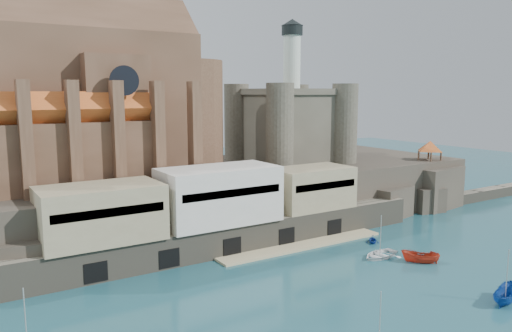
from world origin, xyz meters
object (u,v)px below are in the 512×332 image
Objects in this scene: church at (90,106)px; boat_2 at (505,302)px; pavilion at (430,147)px; castle_keep at (289,121)px.

church reaches higher than boat_2.
pavilion reaches higher than boat_2.
church reaches higher than castle_keep.
castle_keep is at bearing -24.05° from boat_2.
boat_2 is (-7.19, -52.82, -18.31)m from castle_keep.
pavilion is 1.12× the size of boat_2.
boat_2 is (-33.11, -37.74, -12.73)m from pavilion.
church is 68.65m from pavilion.
church is 40.39m from castle_keep.
castle_keep is 56.37m from boat_2.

